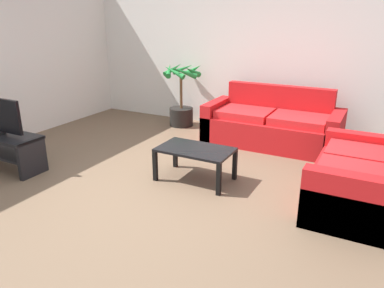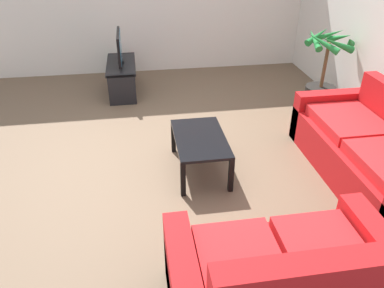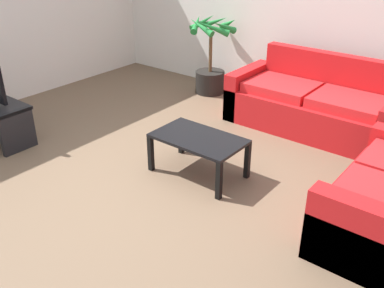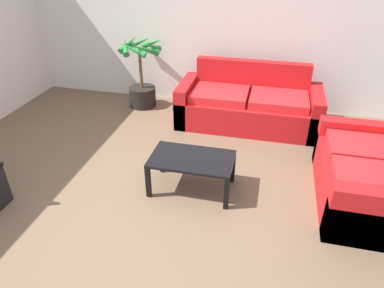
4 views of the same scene
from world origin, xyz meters
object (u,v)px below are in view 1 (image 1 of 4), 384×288
object	(u,v)px
potted_palm	(181,102)
tv_stand	(5,146)
couch_main	(272,126)
coffee_table	(195,153)
couch_loveseat	(360,180)

from	to	relation	value
potted_palm	tv_stand	bearing A→B (deg)	-110.48
couch_main	coffee_table	world-z (taller)	couch_main
potted_palm	couch_main	bearing A→B (deg)	-8.38
couch_main	potted_palm	distance (m)	1.82
tv_stand	potted_palm	world-z (taller)	potted_palm
coffee_table	potted_palm	bearing A→B (deg)	123.39
couch_loveseat	coffee_table	xyz separation A→B (m)	(-1.87, -0.25, 0.06)
couch_main	tv_stand	bearing A→B (deg)	-137.57
tv_stand	couch_loveseat	bearing A→B (deg)	14.43
couch_loveseat	couch_main	bearing A→B (deg)	132.83
couch_loveseat	coffee_table	bearing A→B (deg)	-172.39
couch_main	potted_palm	bearing A→B (deg)	171.62
couch_main	tv_stand	xyz separation A→B (m)	(-2.88, -2.63, 0.01)
couch_loveseat	coffee_table	world-z (taller)	couch_loveseat
couch_loveseat	coffee_table	distance (m)	1.89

